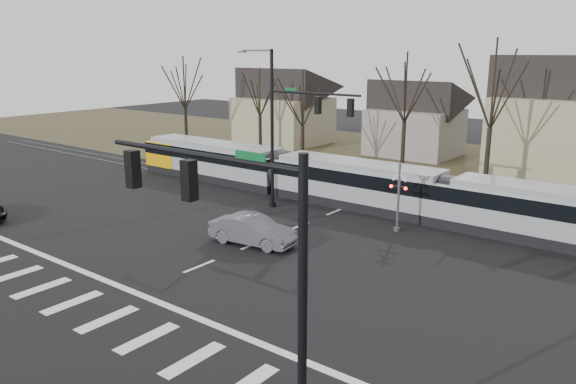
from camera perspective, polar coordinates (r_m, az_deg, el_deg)
The scene contains 15 objects.
ground at distance 26.36m, azimuth -12.19°, elevation -8.67°, with size 140.00×140.00×0.00m, color black.
grass_verge at distance 52.01m, azimuth 15.70°, elevation 2.46°, with size 140.00×28.00×0.01m, color #38331E.
crosswalk at distance 24.24m, azimuth -19.53°, elevation -11.28°, with size 27.00×2.60×0.01m.
stop_line at distance 25.35m, azimuth -15.33°, elevation -9.80°, with size 28.00×0.35×0.01m, color silver.
lane_dashes at distance 38.00m, azimuth 6.47°, elevation -1.31°, with size 0.18×30.00×0.01m.
rail_pair at distance 37.83m, azimuth 6.31°, elevation -1.34°, with size 90.00×1.52×0.06m.
tram at distance 37.45m, azimuth 6.92°, elevation 1.03°, with size 39.74×2.95×3.01m.
sedan at distance 30.05m, azimuth -3.59°, elevation -3.89°, with size 4.96×2.32×1.57m, color #595A61.
signal_pole_near_right at distance 13.76m, azimuth -4.89°, elevation -6.85°, with size 6.72×0.44×8.00m.
signal_pole_far at distance 35.36m, azimuth 0.38°, elevation 7.04°, with size 9.28×0.44×10.20m.
rail_crossing_signal at distance 32.48m, azimuth 11.14°, elevation -0.73°, with size 1.08×0.36×4.00m.
tree_row at distance 45.00m, azimuth 15.56°, elevation 7.16°, with size 59.20×7.20×10.00m.
house_a at distance 63.11m, azimuth -0.50°, elevation 9.05°, with size 9.72×8.64×8.60m.
house_b at distance 57.01m, azimuth 12.83°, elevation 7.66°, with size 8.64×7.56×7.65m.
house_c at distance 49.65m, azimuth 26.26°, elevation 7.11°, with size 10.80×8.64×10.10m.
Camera 1 is at (18.86, -15.41, 10.09)m, focal length 35.00 mm.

